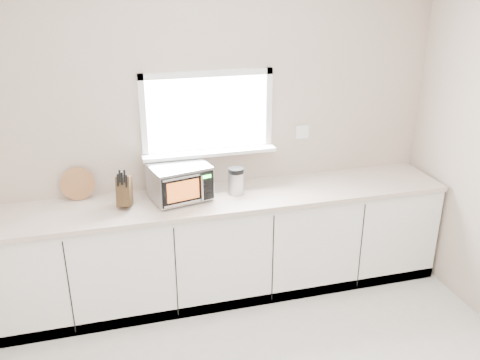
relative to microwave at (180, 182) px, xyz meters
name	(u,v)px	position (x,y,z in m)	size (l,w,h in m)	color
back_wall	(208,134)	(0.29, 0.27, 0.29)	(4.00, 0.17, 2.70)	#C6B19D
cabinets	(217,248)	(0.29, -0.03, -0.63)	(3.92, 0.60, 0.88)	white
countertop	(217,199)	(0.29, -0.04, -0.17)	(3.92, 0.64, 0.04)	beige
microwave	(180,182)	(0.00, 0.00, 0.00)	(0.51, 0.44, 0.29)	black
knife_block	(124,190)	(-0.44, -0.02, -0.01)	(0.15, 0.24, 0.32)	#463219
cutting_board	(78,184)	(-0.79, 0.21, -0.02)	(0.27, 0.27, 0.02)	#AE7A43
coffee_grinder	(236,181)	(0.46, -0.01, -0.04)	(0.15, 0.15, 0.23)	#AFB1B6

